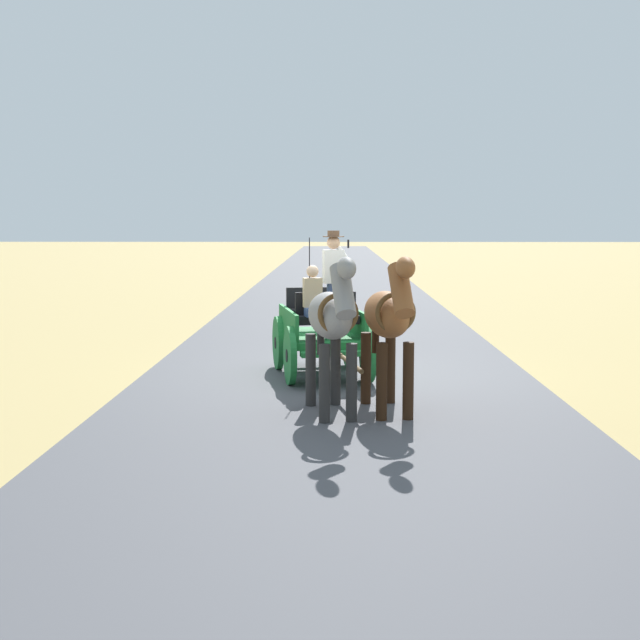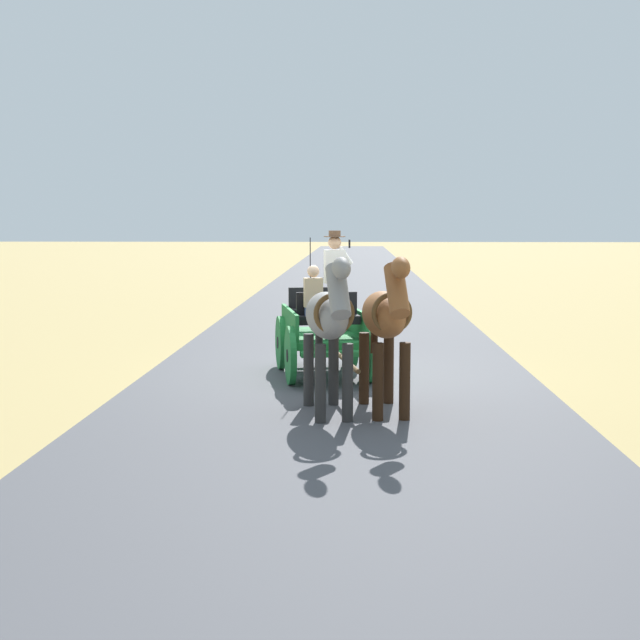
% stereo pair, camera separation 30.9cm
% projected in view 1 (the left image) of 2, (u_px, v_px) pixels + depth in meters
% --- Properties ---
extents(ground_plane, '(200.00, 200.00, 0.00)m').
position_uv_depth(ground_plane, '(337.00, 375.00, 15.16)').
color(ground_plane, tan).
extents(road_surface, '(6.74, 160.00, 0.01)m').
position_uv_depth(road_surface, '(337.00, 375.00, 15.16)').
color(road_surface, '#4C4C51').
rests_on(road_surface, ground).
extents(horse_drawn_carriage, '(1.84, 4.51, 2.50)m').
position_uv_depth(horse_drawn_carriage, '(322.00, 329.00, 14.96)').
color(horse_drawn_carriage, '#1E7233').
rests_on(horse_drawn_carriage, ground).
extents(horse_near_side, '(0.80, 2.15, 2.21)m').
position_uv_depth(horse_near_side, '(388.00, 318.00, 12.00)').
color(horse_near_side, brown).
rests_on(horse_near_side, ground).
extents(horse_off_side, '(0.85, 2.15, 2.21)m').
position_uv_depth(horse_off_side, '(332.00, 320.00, 11.87)').
color(horse_off_side, gray).
rests_on(horse_off_side, ground).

